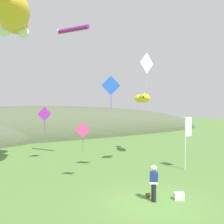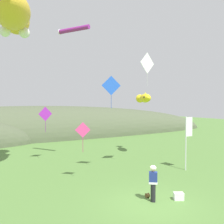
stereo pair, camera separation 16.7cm
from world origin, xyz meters
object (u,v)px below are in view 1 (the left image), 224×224
(kite_diamond_blue, at_px, (111,86))
(kite_diamond_white, at_px, (147,63))
(kite_tube_streamer, at_px, (73,29))
(kite_diamond_pink, at_px, (83,130))
(festival_banner_pole, at_px, (187,135))
(kite_diamond_violet, at_px, (44,114))
(festival_attendant, at_px, (154,182))
(kite_giant_cat, at_px, (12,14))
(picnic_cooler, at_px, (179,196))
(kite_spool, at_px, (148,195))
(kite_fish_windsock, at_px, (143,98))

(kite_diamond_blue, xyz_separation_m, kite_diamond_white, (2.87, -0.22, 1.71))
(kite_tube_streamer, relative_size, kite_diamond_pink, 1.47)
(festival_banner_pole, relative_size, kite_diamond_violet, 1.84)
(festival_attendant, xyz_separation_m, kite_giant_cat, (-5.29, 8.28, 9.79))
(picnic_cooler, bearing_deg, kite_diamond_pink, 120.46)
(kite_giant_cat, xyz_separation_m, kite_diamond_violet, (2.83, 3.02, -6.81))
(kite_diamond_blue, bearing_deg, kite_spool, -95.90)
(festival_attendant, distance_m, picnic_cooler, 1.55)
(kite_diamond_white, bearing_deg, kite_giant_cat, 160.06)
(kite_diamond_white, bearing_deg, kite_diamond_violet, 133.61)
(kite_giant_cat, bearing_deg, festival_attendant, -57.43)
(festival_banner_pole, distance_m, kite_diamond_white, 5.96)
(kite_fish_windsock, bearing_deg, picnic_cooler, -117.21)
(kite_diamond_blue, bearing_deg, picnic_cooler, -82.99)
(kite_fish_windsock, distance_m, kite_diamond_pink, 9.72)
(festival_attendant, xyz_separation_m, kite_diamond_violet, (-2.46, 11.30, 2.98))
(kite_diamond_violet, distance_m, kite_diamond_pink, 6.64)
(kite_giant_cat, relative_size, kite_fish_windsock, 2.54)
(kite_giant_cat, relative_size, kite_diamond_blue, 3.63)
(festival_attendant, xyz_separation_m, kite_diamond_blue, (0.57, 5.33, 5.08))
(kite_tube_streamer, distance_m, kite_diamond_blue, 6.50)
(festival_attendant, xyz_separation_m, kite_diamond_white, (3.43, 5.11, 6.79))
(festival_attendant, bearing_deg, kite_giant_cat, 122.57)
(festival_banner_pole, relative_size, kite_diamond_white, 1.60)
(festival_attendant, xyz_separation_m, kite_diamond_pink, (-1.76, 4.74, 2.21))
(festival_attendant, distance_m, kite_diamond_blue, 7.39)
(kite_giant_cat, height_order, kite_fish_windsock, kite_giant_cat)
(kite_giant_cat, height_order, kite_diamond_white, kite_giant_cat)
(picnic_cooler, distance_m, kite_fish_windsock, 12.34)
(festival_banner_pole, xyz_separation_m, kite_diamond_blue, (-5.30, 1.83, 3.49))
(kite_giant_cat, relative_size, kite_diamond_violet, 3.82)
(kite_fish_windsock, bearing_deg, festival_banner_pole, -95.07)
(festival_banner_pole, height_order, kite_fish_windsock, kite_fish_windsock)
(kite_spool, bearing_deg, kite_diamond_white, 53.62)
(festival_banner_pole, relative_size, kite_diamond_blue, 1.75)
(kite_giant_cat, bearing_deg, kite_diamond_white, -19.94)
(kite_spool, distance_m, kite_fish_windsock, 12.17)
(kite_giant_cat, xyz_separation_m, kite_tube_streamer, (4.74, 1.35, 0.03))
(kite_spool, distance_m, picnic_cooler, 1.55)
(festival_attendant, height_order, kite_diamond_violet, kite_diamond_violet)
(kite_diamond_blue, bearing_deg, festival_attendant, -96.05)
(kite_diamond_blue, distance_m, kite_diamond_pink, 3.74)
(kite_giant_cat, height_order, kite_diamond_blue, kite_giant_cat)
(festival_banner_pole, bearing_deg, picnic_cooler, -139.44)
(kite_diamond_white, height_order, kite_diamond_pink, kite_diamond_white)
(kite_tube_streamer, height_order, kite_diamond_white, kite_tube_streamer)
(kite_diamond_white, distance_m, kite_diamond_pink, 6.94)
(kite_spool, relative_size, kite_diamond_pink, 0.13)
(kite_tube_streamer, bearing_deg, kite_diamond_white, -48.56)
(kite_spool, height_order, picnic_cooler, picnic_cooler)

